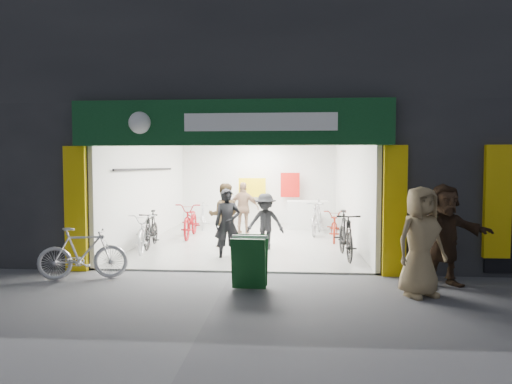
# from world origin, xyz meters

# --- Properties ---
(ground) EXTENTS (60.00, 60.00, 0.00)m
(ground) POSITION_xyz_m (0.00, 0.00, 0.00)
(ground) COLOR #56565B
(ground) RESTS_ON ground
(building) EXTENTS (17.00, 10.27, 8.00)m
(building) POSITION_xyz_m (0.91, 4.99, 4.31)
(building) COLOR #232326
(building) RESTS_ON ground
(bike_left_front) EXTENTS (0.95, 1.98, 1.00)m
(bike_left_front) POSITION_xyz_m (-2.50, 2.19, 0.50)
(bike_left_front) COLOR silver
(bike_left_front) RESTS_ON ground
(bike_left_midfront) EXTENTS (0.64, 1.71, 1.00)m
(bike_left_midfront) POSITION_xyz_m (-2.50, 2.64, 0.50)
(bike_left_midfront) COLOR black
(bike_left_midfront) RESTS_ON ground
(bike_left_midback) EXTENTS (0.84, 2.11, 1.09)m
(bike_left_midback) POSITION_xyz_m (-1.80, 4.38, 0.54)
(bike_left_midback) COLOR maroon
(bike_left_midback) RESTS_ON ground
(bike_left_back) EXTENTS (0.70, 1.61, 0.94)m
(bike_left_back) POSITION_xyz_m (-1.80, 6.31, 0.47)
(bike_left_back) COLOR #B7B8BC
(bike_left_back) RESTS_ON ground
(bike_right_front) EXTENTS (0.59, 1.91, 1.14)m
(bike_right_front) POSITION_xyz_m (2.50, 1.58, 0.57)
(bike_right_front) COLOR black
(bike_right_front) RESTS_ON ground
(bike_right_mid) EXTENTS (0.80, 1.84, 0.94)m
(bike_right_mid) POSITION_xyz_m (2.50, 4.12, 0.47)
(bike_right_mid) COLOR maroon
(bike_right_mid) RESTS_ON ground
(bike_right_back) EXTENTS (0.90, 1.93, 1.12)m
(bike_right_back) POSITION_xyz_m (2.05, 5.28, 0.56)
(bike_right_back) COLOR #A6A6AA
(bike_right_back) RESTS_ON ground
(parked_bike) EXTENTS (1.75, 0.87, 1.01)m
(parked_bike) POSITION_xyz_m (-2.80, -0.74, 0.51)
(parked_bike) COLOR silver
(parked_bike) RESTS_ON ground
(customer_a) EXTENTS (0.66, 0.49, 1.66)m
(customer_a) POSITION_xyz_m (-0.27, 1.36, 0.83)
(customer_a) COLOR black
(customer_a) RESTS_ON ground
(customer_b) EXTENTS (0.92, 0.75, 1.73)m
(customer_b) POSITION_xyz_m (-0.56, 2.83, 0.87)
(customer_b) COLOR #3C2D1B
(customer_b) RESTS_ON ground
(customer_c) EXTENTS (1.01, 0.65, 1.49)m
(customer_c) POSITION_xyz_m (0.56, 2.46, 0.74)
(customer_c) COLOR black
(customer_c) RESTS_ON ground
(customer_d) EXTENTS (1.00, 0.46, 1.68)m
(customer_d) POSITION_xyz_m (-0.29, 5.27, 0.84)
(customer_d) COLOR #86654E
(customer_d) RESTS_ON ground
(pedestrian_near) EXTENTS (1.06, 0.90, 1.85)m
(pedestrian_near) POSITION_xyz_m (3.37, -1.43, 0.92)
(pedestrian_near) COLOR #8C7651
(pedestrian_near) RESTS_ON ground
(pedestrian_far) EXTENTS (1.82, 0.98, 1.87)m
(pedestrian_far) POSITION_xyz_m (3.98, -0.75, 0.94)
(pedestrian_far) COLOR #332317
(pedestrian_far) RESTS_ON ground
(sandwich_board) EXTENTS (0.63, 0.65, 0.93)m
(sandwich_board) POSITION_xyz_m (0.48, -1.21, 0.51)
(sandwich_board) COLOR #104019
(sandwich_board) RESTS_ON ground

